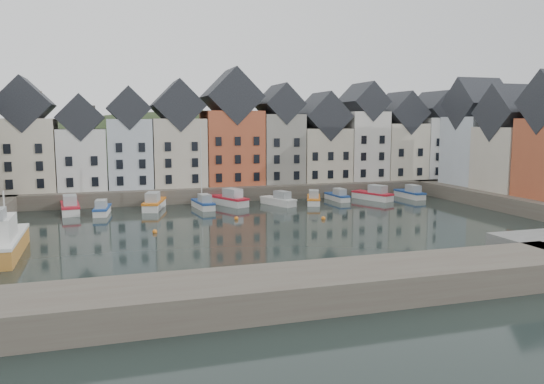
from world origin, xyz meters
name	(u,v)px	position (x,y,z in m)	size (l,w,h in m)	color
ground	(290,231)	(0.00, 0.00, 0.00)	(260.00, 260.00, 0.00)	black
far_quay	(229,188)	(0.00, 30.00, 1.00)	(90.00, 16.00, 2.00)	#52473F
near_wall	(253,293)	(-10.00, -22.00, 1.00)	(50.00, 6.00, 2.00)	#52473F
hillside	(203,262)	(0.02, 56.00, -17.96)	(153.60, 70.40, 64.00)	#1E3018
far_terrace	(251,139)	(3.21, 28.00, 8.88)	(72.37, 8.16, 17.78)	beige
right_terrace	(514,141)	(36.00, 8.07, 8.91)	(8.30, 24.25, 16.36)	silver
mooring_buoys	(242,222)	(-4.00, 5.33, 0.15)	(20.50, 5.50, 0.50)	orange
boat_a	(70,207)	(-23.31, 18.68, 0.80)	(2.83, 7.14, 2.67)	silver
boat_b	(102,209)	(-19.40, 16.60, 0.63)	(2.33, 5.71, 2.13)	silver
boat_c	(154,204)	(-12.78, 18.64, 0.78)	(3.82, 7.15, 2.63)	silver
boat_d	(203,203)	(-6.37, 17.27, 0.72)	(2.46, 5.99, 11.12)	silver
boat_e	(229,200)	(-2.40, 19.12, 0.80)	(4.87, 7.22, 2.67)	silver
boat_f	(279,200)	(4.30, 17.10, 0.67)	(4.03, 6.13, 2.26)	silver
boat_g	(314,199)	(9.43, 16.84, 0.67)	(3.82, 6.10, 2.24)	silver
boat_h	(338,196)	(14.03, 18.80, 0.61)	(2.01, 5.47, 2.06)	silver
boat_i	(373,195)	(19.43, 17.76, 0.75)	(4.41, 6.85, 2.52)	silver
boat_j	(410,194)	(25.80, 17.89, 0.69)	(2.21, 6.11, 2.31)	silver
large_vessel	(2,242)	(-27.45, -3.33, 1.36)	(3.18, 11.14, 5.78)	#C27F33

